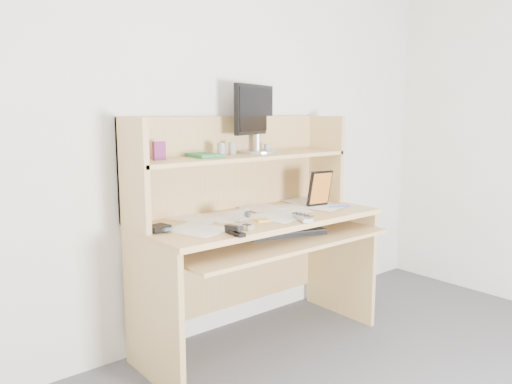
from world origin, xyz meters
TOP-DOWN VIEW (x-y plane):
  - back_wall at (0.00, 1.80)m, footprint 3.60×0.04m
  - desk at (0.00, 1.56)m, footprint 1.40×0.70m
  - paper_clutter at (0.00, 1.48)m, footprint 1.32×0.54m
  - keyboard at (0.08, 1.37)m, footprint 0.47×0.29m
  - tv_remote at (0.11, 1.25)m, footprint 0.14×0.20m
  - flip_phone at (-0.26, 1.28)m, footprint 0.06×0.09m
  - stapler at (-0.37, 1.22)m, footprint 0.05×0.14m
  - wallet at (-0.62, 1.51)m, footprint 0.11×0.10m
  - sticky_note_pad at (-0.07, 1.38)m, footprint 0.09×0.09m
  - digital_camera at (-0.16, 1.44)m, footprint 0.10×0.08m
  - game_case at (0.46, 1.46)m, footprint 0.16×0.04m
  - blue_pen at (0.53, 1.36)m, footprint 0.12×0.06m
  - card_box at (-0.52, 1.67)m, footprint 0.07×0.03m
  - shelf_book at (-0.24, 1.66)m, footprint 0.15×0.20m
  - chip_stack_a at (-0.14, 1.65)m, footprint 0.05×0.05m
  - chip_stack_b at (-0.15, 1.64)m, footprint 0.06×0.06m
  - chip_stack_c at (0.22, 1.68)m, footprint 0.04×0.04m
  - chip_stack_d at (-0.05, 1.67)m, footprint 0.05×0.05m
  - monitor at (0.16, 1.72)m, footprint 0.44×0.25m

SIDE VIEW (x-z plane):
  - keyboard at x=0.08m, z-range 0.65..0.68m
  - desk at x=0.00m, z-range 0.04..1.34m
  - paper_clutter at x=0.00m, z-range 0.75..0.76m
  - sticky_note_pad at x=-0.07m, z-range 0.75..0.76m
  - blue_pen at x=0.53m, z-range 0.76..0.76m
  - tv_remote at x=0.11m, z-range 0.76..0.78m
  - flip_phone at x=-0.26m, z-range 0.76..0.78m
  - wallet at x=-0.62m, z-range 0.76..0.78m
  - stapler at x=-0.37m, z-range 0.76..0.80m
  - digital_camera at x=-0.16m, z-range 0.76..0.82m
  - game_case at x=0.46m, z-range 0.76..0.97m
  - shelf_book at x=-0.24m, z-range 1.08..1.10m
  - chip_stack_c at x=0.22m, z-range 1.08..1.13m
  - chip_stack_a at x=-0.14m, z-range 1.08..1.14m
  - chip_stack_d at x=-0.05m, z-range 1.08..1.16m
  - chip_stack_b at x=-0.15m, z-range 1.08..1.16m
  - card_box at x=-0.52m, z-range 1.08..1.18m
  - back_wall at x=0.00m, z-range 0.00..2.50m
  - monitor at x=0.16m, z-range 1.09..1.50m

